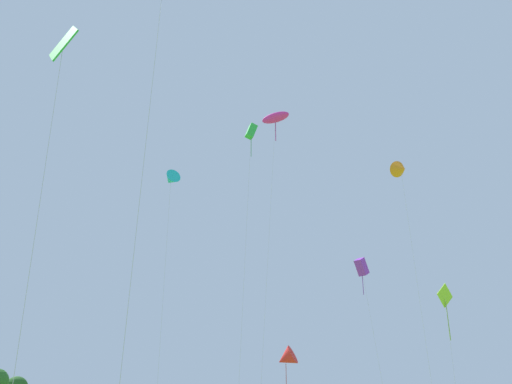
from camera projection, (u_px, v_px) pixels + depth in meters
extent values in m
cube|color=green|center=(251.00, 131.00, 60.21)|extent=(1.57, 1.32, 1.83)
cylinder|color=#207C31|center=(251.00, 146.00, 59.54)|extent=(0.05, 0.05, 2.70)
cylinder|color=#B2B2B7|center=(245.00, 262.00, 54.19)|extent=(1.12, 0.99, 30.35)
cylinder|color=#B2B2B7|center=(145.00, 152.00, 21.05)|extent=(0.25, 2.06, 21.91)
ellipsoid|color=#E02DA3|center=(275.00, 118.00, 67.10)|extent=(4.09, 3.06, 1.45)
cylinder|color=#9D2072|center=(276.00, 132.00, 66.36)|extent=(0.09, 0.09, 2.54)
cylinder|color=#B2B2B7|center=(268.00, 252.00, 60.03)|extent=(2.05, 1.38, 35.23)
cube|color=green|center=(64.00, 43.00, 23.82)|extent=(2.02, 1.54, 2.39)
cylinder|color=#B2B2B7|center=(38.00, 213.00, 19.92)|extent=(1.11, 1.67, 16.69)
cube|color=#99DB2D|center=(445.00, 295.00, 49.57)|extent=(1.77, 1.52, 2.25)
cylinder|color=olive|center=(448.00, 321.00, 48.72)|extent=(0.07, 0.07, 3.48)
cylinder|color=#B2B2B7|center=(452.00, 358.00, 47.10)|extent=(0.39, 0.94, 11.13)
cone|color=orange|center=(401.00, 169.00, 56.76)|extent=(2.46, 2.59, 2.18)
cylinder|color=#B2B2B7|center=(418.00, 285.00, 51.84)|extent=(0.64, 0.62, 24.98)
cone|color=red|center=(286.00, 358.00, 54.57)|extent=(2.74, 2.42, 2.54)
cylinder|color=maroon|center=(286.00, 377.00, 53.90)|extent=(0.06, 0.06, 2.56)
cone|color=#1EB7CC|center=(171.00, 179.00, 55.52)|extent=(2.29, 2.31, 1.87)
cylinder|color=#B2B2B7|center=(164.00, 290.00, 50.47)|extent=(0.39, 1.50, 23.48)
cube|color=purple|center=(362.00, 267.00, 61.26)|extent=(1.81, 1.96, 2.12)
cylinder|color=#63238B|center=(363.00, 283.00, 60.57)|extent=(0.06, 0.06, 2.67)
cylinder|color=#B2B2B7|center=(375.00, 340.00, 57.89)|extent=(1.59, 0.60, 16.40)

